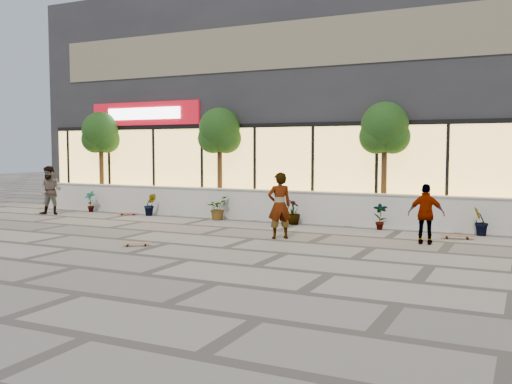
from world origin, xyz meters
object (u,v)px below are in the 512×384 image
at_px(tree_mideast, 385,131).
at_px(skateboard_center, 136,243).
at_px(skater_left, 50,190).
at_px(tree_west, 101,135).
at_px(skateboard_right_near, 457,236).
at_px(skater_right_near, 426,214).
at_px(skateboard_left, 128,213).
at_px(tree_midwest, 220,133).
at_px(skater_center, 279,206).

height_order(tree_mideast, skateboard_center, tree_mideast).
distance_m(skater_left, skateboard_center, 8.27).
distance_m(tree_west, skater_left, 3.34).
bearing_deg(skateboard_right_near, skater_right_near, -129.57).
height_order(skater_right_near, skateboard_left, skater_right_near).
bearing_deg(skateboard_right_near, skateboard_left, 164.61).
xyz_separation_m(tree_west, tree_mideast, (11.50, 0.00, 0.00)).
distance_m(tree_west, tree_midwest, 5.50).
bearing_deg(tree_west, skateboard_left, -31.18).
height_order(skater_center, skateboard_left, skater_center).
distance_m(tree_mideast, skateboard_center, 8.69).
height_order(skater_left, skater_right_near, skater_left).
height_order(skater_right_near, skateboard_center, skater_right_near).
relative_size(tree_midwest, skater_right_near, 2.54).
bearing_deg(skateboard_left, tree_midwest, 8.60).
relative_size(tree_west, skater_left, 2.19).
bearing_deg(skater_right_near, tree_west, -18.79).
distance_m(tree_midwest, skater_right_near, 8.83).
distance_m(tree_midwest, skater_center, 6.20).
distance_m(tree_midwest, skateboard_center, 7.52).
bearing_deg(tree_mideast, skater_center, -114.35).
xyz_separation_m(skateboard_center, skateboard_right_near, (7.07, 4.65, 0.01)).
height_order(tree_west, skateboard_center, tree_west).
distance_m(tree_midwest, tree_mideast, 6.00).
xyz_separation_m(tree_midwest, skateboard_right_near, (8.49, -2.14, -2.90)).
xyz_separation_m(tree_mideast, skateboard_left, (-9.02, -1.50, -2.91)).
distance_m(skateboard_center, skateboard_left, 6.90).
distance_m(skateboard_center, skateboard_right_near, 8.46).
height_order(skater_left, skateboard_right_near, skater_left).
xyz_separation_m(skater_center, skater_left, (-9.81, 1.51, -0.00)).
distance_m(tree_west, skateboard_center, 10.12).
bearing_deg(skater_center, skater_left, -49.21).
xyz_separation_m(tree_mideast, skater_right_near, (1.86, -3.36, -2.21)).
relative_size(tree_west, skateboard_center, 5.65).
height_order(skater_center, skater_right_near, skater_center).
relative_size(tree_midwest, skater_center, 2.18).
height_order(tree_midwest, skater_left, tree_midwest).
bearing_deg(tree_west, skater_center, -23.11).
bearing_deg(skater_right_near, tree_midwest, -27.81).
relative_size(skater_center, skateboard_right_near, 2.02).
relative_size(skateboard_center, skateboard_right_near, 0.78).
distance_m(tree_midwest, skateboard_right_near, 9.22).
bearing_deg(tree_mideast, tree_midwest, 180.00).
height_order(tree_mideast, skateboard_right_near, tree_mideast).
bearing_deg(skateboard_center, tree_mideast, 22.05).
distance_m(skater_center, skater_left, 9.93).
distance_m(skater_right_near, skateboard_right_near, 1.54).
height_order(tree_west, skater_center, tree_west).
distance_m(skater_center, skateboard_right_near, 4.85).
xyz_separation_m(tree_mideast, skateboard_right_near, (2.49, -2.14, -2.90)).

